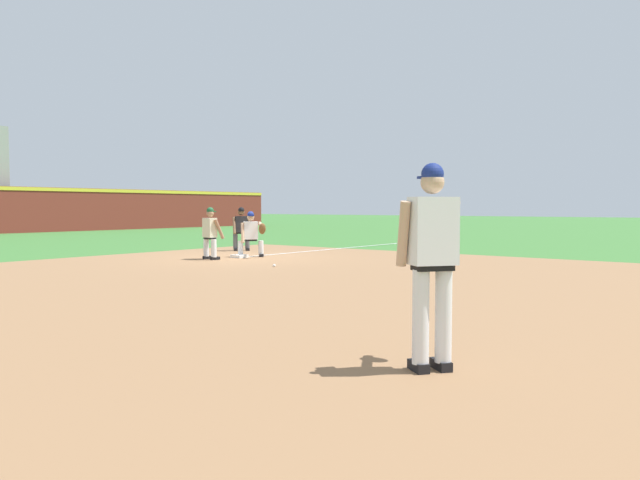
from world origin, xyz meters
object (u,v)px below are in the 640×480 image
Objects in this scene: pitcher at (432,253)px; baserunner at (210,231)px; first_base_bag at (239,256)px; first_baseman at (252,232)px; baseball at (274,266)px; umpire at (241,227)px.

pitcher reaches higher than baserunner.
pitcher is (-7.74, -10.25, 1.01)m from first_base_bag.
first_baseman is 0.92× the size of baserunner.
baserunner is at bearing 56.93° from pitcher.
first_base_bag is 0.20× the size of pitcher.
first_baseman is at bearing 54.25° from baseball.
baserunner is (0.51, 2.84, 0.76)m from baseball.
baseball is at bearing -100.08° from baserunner.
baserunner and umpire have the same top height.
umpire is (9.78, 12.22, -0.27)m from pitcher.
umpire is (3.50, 4.64, 0.76)m from baseball.
pitcher is 1.39× the size of first_baseman.
pitcher is at bearing -127.05° from first_base_bag.
first_base_bag is at bearing -10.51° from baserunner.
first_base_bag is 0.26× the size of umpire.
pitcher is 12.95m from first_baseman.
baserunner is (-1.31, 0.32, 0.06)m from first_baseman.
first_baseman is (0.36, -0.15, 0.69)m from first_base_bag.
pitcher is at bearing -128.71° from first_baseman.
pitcher reaches higher than first_baseman.
first_base_bag is at bearing 61.39° from baseball.
umpire is (1.69, 2.12, 0.06)m from first_baseman.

